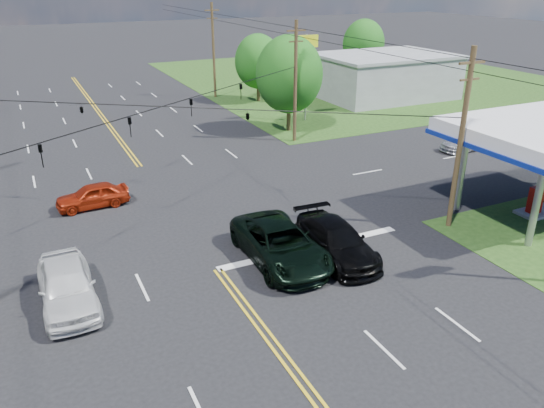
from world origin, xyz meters
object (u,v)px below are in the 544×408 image
retail_ne (384,77)px  pole_ne (295,81)px  pole_se (461,139)px  suv_black (336,241)px  pole_right_far (213,50)px  pickup_dkgreen (280,244)px  pickup_white (67,285)px  tree_right_a (289,74)px  tree_right_b (258,61)px  tree_far_r (364,44)px

retail_ne → pole_ne: 20.43m
retail_ne → pole_se: bearing=-120.4°
retail_ne → suv_black: 38.10m
retail_ne → pole_right_far: bearing=154.8°
pole_se → pickup_dkgreen: pole_se is taller
pickup_white → suv_black: bearing=-6.1°
suv_black → pole_ne: bearing=71.3°
tree_right_a → suv_black: bearing=-111.5°
tree_right_a → pickup_white: (-20.49, -20.00, -3.96)m
tree_right_b → pickup_white: (-22.99, -32.00, -3.31)m
pole_right_far → pickup_dkgreen: bearing=-105.3°
retail_ne → tree_right_a: bearing=-153.4°
pole_se → pickup_white: bearing=177.1°
pole_se → tree_far_r: pole_se is taller
tree_far_r → retail_ne: bearing=-111.8°
pole_se → tree_right_a: bearing=87.3°
tree_right_b → suv_black: (-10.87, -33.26, -3.37)m
tree_far_r → pickup_white: size_ratio=1.43×
retail_ne → pickup_white: (-36.49, -28.00, -1.29)m
pole_right_far → tree_far_r: (21.00, 2.00, -0.62)m
pole_se → suv_black: pole_se is taller
tree_right_b → pickup_white: bearing=-125.7°
tree_right_b → tree_far_r: (17.50, 6.00, 0.33)m
suv_black → pickup_white: pickup_white is taller
pole_ne → tree_far_r: (21.00, 21.00, -0.37)m
pickup_dkgreen → tree_far_r: bearing=52.5°
retail_ne → tree_right_b: (-13.50, 4.00, 2.02)m
pole_ne → pole_right_far: bearing=90.0°
retail_ne → tree_far_r: (4.00, 10.00, 2.34)m
tree_right_b → pole_right_far: bearing=131.2°
retail_ne → suv_black: bearing=-129.8°
tree_right_b → pickup_dkgreen: tree_right_b is taller
pole_se → tree_right_b: bearing=83.9°
pole_se → pickup_white: (-19.49, 1.00, -4.00)m
tree_right_b → pickup_dkgreen: size_ratio=1.08×
pole_se → tree_right_a: 21.02m
pickup_dkgreen → pole_se: bearing=-1.5°
tree_far_r → pole_se: bearing=-118.3°
tree_right_a → retail_ne: bearing=26.6°
retail_ne → pickup_dkgreen: size_ratio=2.13×
pole_right_far → pickup_white: size_ratio=1.87×
pickup_dkgreen → pickup_white: pickup_dkgreen is taller
pole_right_far → tree_right_b: size_ratio=1.41×
tree_right_a → pickup_white: size_ratio=1.53×
pole_right_far → pickup_white: bearing=-118.4°
pickup_dkgreen → pickup_white: (-9.49, 0.50, -0.00)m
pickup_dkgreen → pole_right_far: bearing=76.0°
pickup_dkgreen → suv_black: pickup_dkgreen is taller
tree_right_a → pickup_dkgreen: size_ratio=1.24×
pole_ne → pickup_dkgreen: pole_ne is taller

